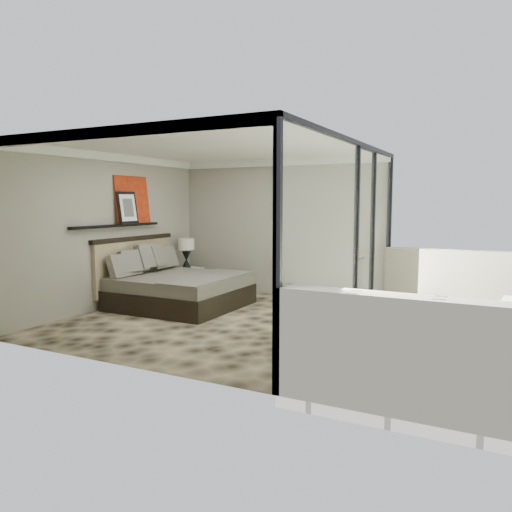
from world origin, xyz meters
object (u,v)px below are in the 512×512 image
at_px(bed, 176,287).
at_px(nightstand, 186,279).
at_px(lounger, 392,333).
at_px(table_lamp, 186,249).

distance_m(bed, nightstand, 1.48).
distance_m(bed, lounger, 4.23).
relative_size(table_lamp, lounger, 0.39).
height_order(table_lamp, lounger, table_lamp).
relative_size(bed, lounger, 1.34).
bearing_deg(bed, lounger, -11.00).
bearing_deg(bed, table_lamp, 117.21).
bearing_deg(table_lamp, bed, -62.79).
xyz_separation_m(bed, nightstand, (-0.68, 1.31, -0.07)).
distance_m(nightstand, table_lamp, 0.64).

